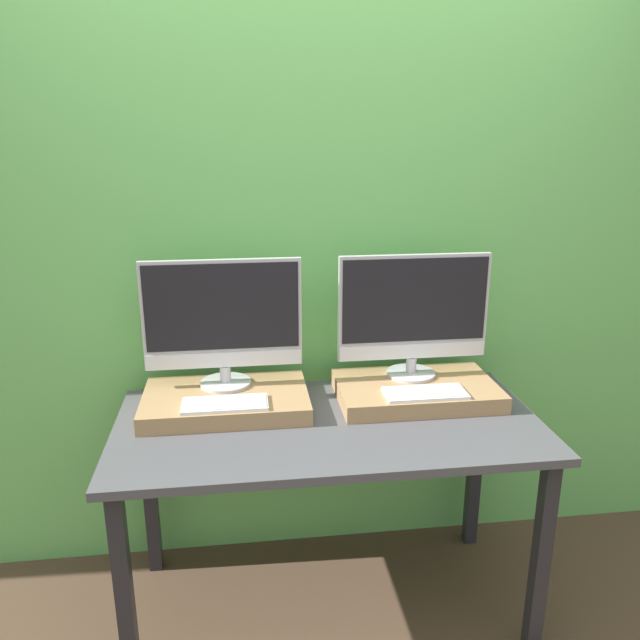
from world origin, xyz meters
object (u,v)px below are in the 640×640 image
object	(u,v)px
keyboard_left	(225,404)
keyboard_right	(425,393)
monitor_right	(414,312)
monitor_left	(223,320)

from	to	relation	value
keyboard_left	keyboard_right	size ratio (longest dim) A/B	1.00
monitor_right	keyboard_left	bearing A→B (deg)	-165.03
monitor_left	keyboard_right	xyz separation A→B (m)	(0.71, -0.19, -0.25)
monitor_left	keyboard_left	xyz separation A→B (m)	(0.00, -0.19, -0.25)
monitor_right	keyboard_right	xyz separation A→B (m)	(0.00, -0.19, -0.25)
monitor_left	keyboard_right	bearing A→B (deg)	-14.97
monitor_left	keyboard_right	size ratio (longest dim) A/B	1.94
keyboard_left	monitor_right	xyz separation A→B (m)	(0.71, 0.19, 0.25)
monitor_left	keyboard_right	world-z (taller)	monitor_left
monitor_left	monitor_right	bearing A→B (deg)	0.00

